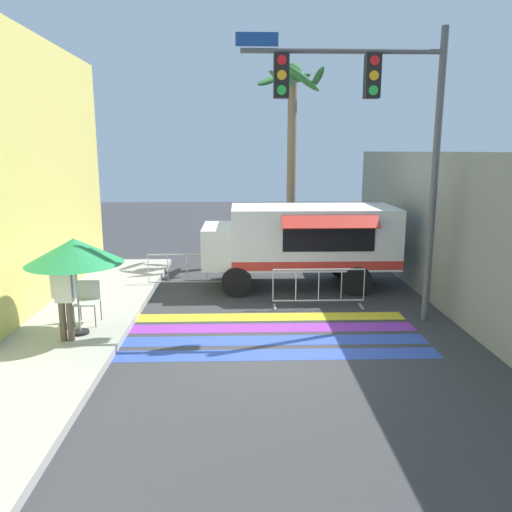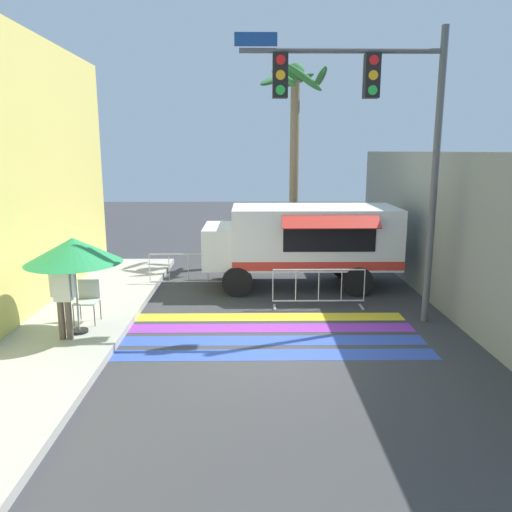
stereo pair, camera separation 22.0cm
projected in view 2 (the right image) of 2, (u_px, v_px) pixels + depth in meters
name	position (u px, v px, depth m)	size (l,w,h in m)	color
ground_plane	(274.00, 351.00, 9.98)	(60.00, 60.00, 0.00)	#38383A
sidewalk_left	(4.00, 348.00, 9.90)	(4.40, 16.00, 0.16)	#A8A59E
concrete_wall_right	(442.00, 231.00, 12.57)	(0.20, 16.00, 3.90)	gray
crosswalk_painted	(272.00, 334.00, 10.89)	(6.40, 2.84, 0.01)	#334FB2
food_truck	(299.00, 238.00, 14.43)	(5.51, 2.66, 2.36)	white
traffic_signal_pole	(375.00, 118.00, 10.77)	(4.51, 0.29, 6.51)	#515456
patio_umbrella	(73.00, 251.00, 10.17)	(1.95, 1.95, 2.03)	black
folding_chair	(88.00, 297.00, 11.12)	(0.48, 0.48, 0.94)	#4C4C51
vendor_person	(63.00, 292.00, 9.96)	(0.53, 0.23, 1.73)	brown
barricade_front	(319.00, 288.00, 12.63)	(2.35, 0.44, 1.01)	#B7BABF
barricade_side	(189.00, 271.00, 14.50)	(2.27, 0.44, 1.01)	#B7BABF
palm_tree	(295.00, 125.00, 17.11)	(2.34, 2.30, 6.81)	#7A664C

